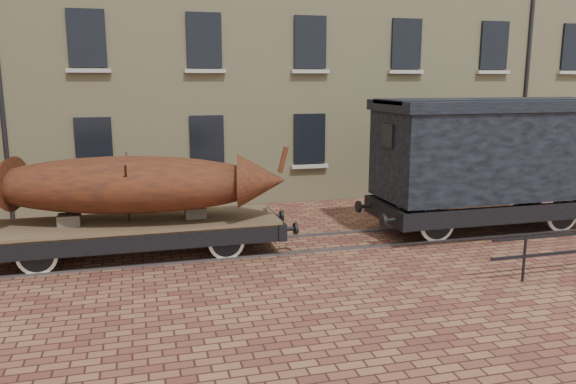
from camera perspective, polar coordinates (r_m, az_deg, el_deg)
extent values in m
plane|color=#572B23|center=(14.76, 4.15, -5.13)|extent=(90.00, 90.00, 0.00)
cube|color=tan|center=(24.76, 3.27, 17.86)|extent=(40.00, 10.00, 14.00)
cube|color=black|center=(18.46, -19.11, 4.56)|extent=(1.10, 0.12, 1.70)
cube|color=#AAA69D|center=(18.53, -18.93, 1.63)|extent=(1.30, 0.18, 0.12)
cube|color=black|center=(18.55, -8.23, 5.10)|extent=(1.10, 0.12, 1.70)
cube|color=#AAA69D|center=(18.62, -8.13, 2.17)|extent=(1.30, 0.18, 0.12)
cube|color=black|center=(19.29, 2.19, 5.44)|extent=(1.10, 0.12, 1.70)
cube|color=#AAA69D|center=(19.35, 2.22, 2.62)|extent=(1.30, 0.18, 0.12)
cube|color=black|center=(20.60, 11.57, 5.60)|extent=(1.10, 0.12, 1.70)
cube|color=#AAA69D|center=(20.66, 11.54, 2.96)|extent=(1.30, 0.18, 0.12)
cube|color=black|center=(22.38, 19.64, 5.61)|extent=(1.10, 0.12, 1.70)
cube|color=#AAA69D|center=(22.44, 19.57, 3.18)|extent=(1.30, 0.18, 0.12)
cube|color=black|center=(24.54, 26.42, 5.54)|extent=(1.10, 0.12, 1.70)
cube|color=#AAA69D|center=(24.59, 26.31, 3.32)|extent=(1.30, 0.18, 0.12)
cube|color=black|center=(18.40, -19.77, 14.50)|extent=(1.10, 0.12, 1.70)
cube|color=#AAA69D|center=(18.30, -19.58, 11.55)|extent=(1.30, 0.18, 0.12)
cube|color=black|center=(18.49, -8.52, 15.01)|extent=(1.10, 0.12, 1.70)
cube|color=#AAA69D|center=(18.39, -8.41, 12.07)|extent=(1.30, 0.18, 0.12)
cube|color=black|center=(19.22, 2.26, 14.97)|extent=(1.10, 0.12, 1.70)
cube|color=#AAA69D|center=(19.13, 2.29, 12.14)|extent=(1.30, 0.18, 0.12)
cube|color=black|center=(20.54, 11.93, 14.51)|extent=(1.10, 0.12, 1.70)
cube|color=#AAA69D|center=(20.45, 11.90, 11.86)|extent=(1.30, 0.18, 0.12)
cube|color=black|center=(22.33, 20.20, 13.80)|extent=(1.10, 0.12, 1.70)
cube|color=#AAA69D|center=(22.25, 20.12, 11.36)|extent=(1.30, 0.18, 0.12)
cube|color=black|center=(24.49, 27.09, 12.99)|extent=(1.10, 0.12, 1.70)
cube|color=#AAA69D|center=(24.42, 26.98, 10.77)|extent=(1.30, 0.18, 0.12)
cylinder|color=black|center=(23.35, 23.65, 17.37)|extent=(0.14, 0.14, 14.00)
cube|color=#59595E|center=(14.11, 5.12, -5.80)|extent=(30.00, 0.08, 0.06)
cube|color=#59595E|center=(15.41, 3.27, -4.29)|extent=(30.00, 0.08, 0.06)
cylinder|color=black|center=(12.82, 22.87, -6.25)|extent=(0.06, 0.06, 1.00)
cube|color=brown|center=(13.76, -15.33, -3.09)|extent=(6.74, 1.98, 0.11)
cube|color=black|center=(12.93, -15.27, -5.00)|extent=(6.74, 0.14, 0.40)
cube|color=black|center=(14.70, -15.29, -3.04)|extent=(6.74, 0.14, 0.40)
cube|color=black|center=(14.19, -1.55, -3.15)|extent=(0.20, 2.07, 0.40)
cylinder|color=black|center=(13.62, 0.15, -3.77)|extent=(0.31, 0.09, 0.09)
cylinder|color=black|center=(13.66, 0.77, -3.73)|extent=(0.07, 0.29, 0.29)
cylinder|color=black|center=(14.88, -1.22, -2.46)|extent=(0.31, 0.09, 0.09)
cylinder|color=black|center=(14.91, -0.65, -2.43)|extent=(0.07, 0.29, 0.29)
cylinder|color=black|center=(14.04, -23.72, -5.12)|extent=(0.09, 1.71, 0.09)
cylinder|color=white|center=(13.36, -24.16, -5.97)|extent=(0.86, 0.06, 0.86)
cylinder|color=black|center=(13.36, -24.16, -5.97)|extent=(0.71, 0.09, 0.71)
cube|color=black|center=(13.20, -24.30, -5.21)|extent=(0.81, 0.07, 0.09)
cylinder|color=white|center=(14.73, -23.32, -4.35)|extent=(0.86, 0.06, 0.86)
cylinder|color=black|center=(14.73, -23.32, -4.35)|extent=(0.71, 0.09, 0.71)
cube|color=black|center=(14.78, -23.33, -3.43)|extent=(0.81, 0.07, 0.09)
cylinder|color=black|center=(14.00, -6.74, -4.26)|extent=(0.09, 1.71, 0.09)
cylinder|color=white|center=(13.31, -6.28, -5.07)|extent=(0.86, 0.06, 0.86)
cylinder|color=black|center=(13.31, -6.28, -5.07)|extent=(0.71, 0.09, 0.71)
cube|color=black|center=(13.15, -6.23, -4.30)|extent=(0.81, 0.07, 0.09)
cylinder|color=white|center=(14.69, -7.16, -3.53)|extent=(0.86, 0.06, 0.86)
cylinder|color=black|center=(14.69, -7.16, -3.53)|extent=(0.71, 0.09, 0.71)
cube|color=black|center=(14.74, -7.24, -2.62)|extent=(0.81, 0.07, 0.09)
cube|color=black|center=(13.85, -15.25, -4.49)|extent=(3.59, 0.05, 0.05)
cube|color=brown|center=(13.81, -21.34, -2.65)|extent=(0.49, 0.45, 0.25)
cube|color=brown|center=(13.78, -9.39, -2.05)|extent=(0.49, 0.45, 0.25)
ellipsoid|color=#622A11|center=(13.57, -16.01, 0.72)|extent=(6.86, 3.25, 1.32)
cone|color=#622A11|center=(13.28, -2.70, 1.17)|extent=(1.35, 1.44, 1.25)
cube|color=#622A11|center=(13.22, -0.50, 3.29)|extent=(0.28, 0.18, 0.63)
cylinder|color=#34251A|center=(13.07, -16.01, -0.25)|extent=(0.06, 1.13, 1.54)
cylinder|color=#34251A|center=(14.12, -15.96, 0.59)|extent=(0.06, 1.13, 1.54)
cube|color=black|center=(15.80, 21.80, -2.15)|extent=(6.12, 0.16, 0.46)
cube|color=black|center=(17.60, 17.46, -0.55)|extent=(6.12, 0.16, 0.46)
cube|color=black|center=(15.18, 9.94, -2.03)|extent=(0.22, 2.45, 0.46)
cylinder|color=black|center=(14.27, 9.65, -2.87)|extent=(0.08, 0.33, 0.33)
cylinder|color=black|center=(15.72, 7.17, -1.48)|extent=(0.08, 0.33, 0.33)
cylinder|color=black|center=(19.48, 26.71, -0.13)|extent=(0.08, 0.33, 0.33)
cylinder|color=black|center=(15.73, 13.62, -2.55)|extent=(0.10, 1.94, 0.10)
cylinder|color=white|center=(15.12, 14.93, -3.17)|extent=(0.98, 0.07, 0.98)
cylinder|color=black|center=(15.12, 14.93, -3.17)|extent=(0.80, 0.10, 0.80)
cylinder|color=white|center=(16.34, 12.42, -1.97)|extent=(0.98, 0.07, 0.98)
cylinder|color=black|center=(16.34, 12.42, -1.97)|extent=(0.80, 0.10, 0.80)
cylinder|color=black|center=(17.89, 24.58, -1.60)|extent=(0.10, 1.94, 0.10)
cylinder|color=white|center=(17.36, 26.09, -2.10)|extent=(0.98, 0.07, 0.98)
cylinder|color=black|center=(17.36, 26.09, -2.10)|extent=(0.80, 0.10, 0.80)
cylinder|color=white|center=(18.44, 23.17, -1.13)|extent=(0.98, 0.07, 0.98)
cylinder|color=black|center=(18.44, 23.17, -1.13)|extent=(0.80, 0.10, 0.80)
cube|color=black|center=(16.44, 19.85, 3.73)|extent=(6.12, 2.45, 2.35)
cube|color=black|center=(16.34, 20.16, 8.30)|extent=(6.30, 2.59, 0.29)
cube|color=black|center=(16.33, 20.19, 8.70)|extent=(6.30, 1.73, 0.12)
cube|color=black|center=(14.84, 10.14, 5.65)|extent=(0.08, 0.61, 0.61)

